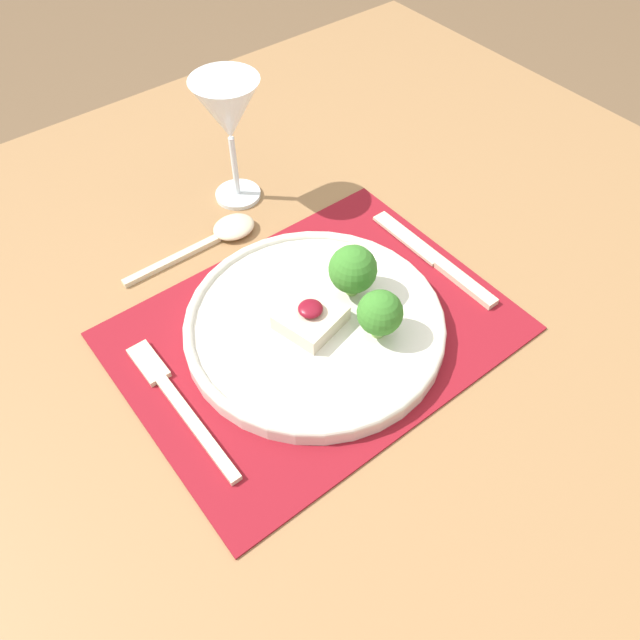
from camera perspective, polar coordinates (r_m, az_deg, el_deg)
ground_plane at (r=1.38m, az=-0.27°, el=-21.18°), size 8.00×8.00×0.00m
dining_table at (r=0.77m, az=-0.45°, el=-5.10°), size 1.30×1.16×0.76m
placemat at (r=0.70m, az=-0.49°, el=-1.04°), size 0.42×0.32×0.00m
dinner_plate at (r=0.69m, az=0.40°, el=-0.08°), size 0.29×0.29×0.08m
fork at (r=0.66m, az=-13.13°, el=-6.96°), size 0.02×0.20×0.01m
knife at (r=0.78m, az=10.94°, el=5.10°), size 0.02×0.20×0.01m
spoon at (r=0.82m, az=-8.85°, el=7.89°), size 0.19×0.05×0.02m
wine_glass_near at (r=0.81m, az=-8.41°, el=18.14°), size 0.09×0.09×0.17m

